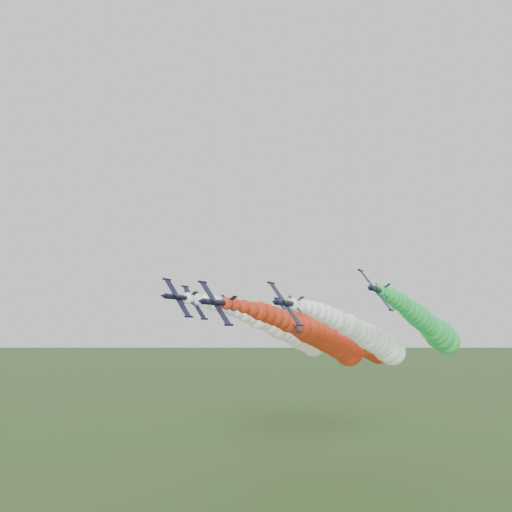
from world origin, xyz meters
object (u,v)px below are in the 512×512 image
object	(u,v)px
jet_lead	(322,338)
jet_outer_left	(287,331)
jet_inner_right	(370,338)
jet_inner_left	(285,331)
jet_trail	(359,341)
jet_outer_right	(430,327)

from	to	relation	value
jet_lead	jet_outer_left	xyz separation A→B (m)	(-16.57, 18.91, 1.36)
jet_lead	jet_inner_right	bearing A→B (deg)	32.38
jet_inner_left	jet_inner_right	size ratio (longest dim) A/B	1.00
jet_lead	jet_inner_left	bearing A→B (deg)	153.77
jet_trail	jet_inner_right	bearing A→B (deg)	-68.65
jet_inner_right	jet_outer_left	bearing A→B (deg)	153.62
jet_outer_left	jet_trail	xyz separation A→B (m)	(17.94, 7.77, -2.69)
jet_inner_right	jet_outer_left	xyz separation A→B (m)	(-26.03, 12.91, 1.45)
jet_lead	jet_outer_left	world-z (taller)	jet_outer_left
jet_outer_right	jet_inner_right	bearing A→B (deg)	-139.70
jet_inner_left	jet_trail	distance (m)	24.84
jet_lead	jet_outer_right	xyz separation A→B (m)	(21.54, 16.24, 2.45)
jet_lead	jet_outer_right	bearing A→B (deg)	37.02
jet_outer_left	jet_outer_right	bearing A→B (deg)	-4.00
jet_trail	jet_outer_right	bearing A→B (deg)	-27.37
jet_inner_right	jet_outer_right	bearing A→B (deg)	40.30
jet_inner_right	jet_outer_right	xyz separation A→B (m)	(12.08, 10.24, 2.53)
jet_lead	jet_inner_right	xyz separation A→B (m)	(9.46, 6.00, -0.08)
jet_trail	jet_inner_left	bearing A→B (deg)	-122.00
jet_inner_right	jet_trail	xyz separation A→B (m)	(-8.09, 20.68, -1.24)
jet_inner_left	jet_outer_right	bearing A→B (deg)	17.50
jet_inner_right	jet_trail	bearing A→B (deg)	111.35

